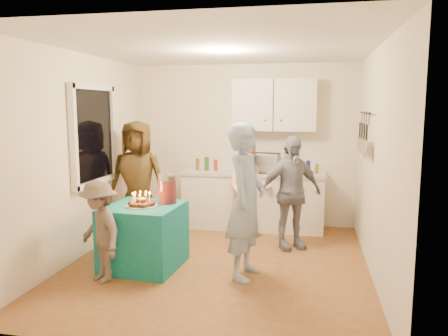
% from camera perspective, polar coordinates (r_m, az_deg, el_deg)
% --- Properties ---
extents(floor, '(4.00, 4.00, 0.00)m').
position_cam_1_polar(floor, '(5.52, -0.73, -12.42)').
color(floor, brown).
rests_on(floor, ground).
extents(ceiling, '(4.00, 4.00, 0.00)m').
position_cam_1_polar(ceiling, '(5.21, -0.78, 15.44)').
color(ceiling, white).
rests_on(ceiling, floor).
extents(back_wall, '(3.60, 3.60, 0.00)m').
position_cam_1_polar(back_wall, '(7.17, 2.59, 3.00)').
color(back_wall, silver).
rests_on(back_wall, floor).
extents(left_wall, '(4.00, 4.00, 0.00)m').
position_cam_1_polar(left_wall, '(5.85, -18.26, 1.47)').
color(left_wall, silver).
rests_on(left_wall, floor).
extents(right_wall, '(4.00, 4.00, 0.00)m').
position_cam_1_polar(right_wall, '(5.15, 19.25, 0.57)').
color(right_wall, silver).
rests_on(right_wall, floor).
extents(window_night, '(0.04, 1.00, 1.20)m').
position_cam_1_polar(window_night, '(6.08, -16.73, 4.13)').
color(window_night, black).
rests_on(window_night, left_wall).
extents(counter, '(2.20, 0.58, 0.86)m').
position_cam_1_polar(counter, '(6.98, 3.80, -4.38)').
color(counter, white).
rests_on(counter, floor).
extents(countertop, '(2.24, 0.62, 0.05)m').
position_cam_1_polar(countertop, '(6.89, 3.83, -0.69)').
color(countertop, beige).
rests_on(countertop, counter).
extents(upper_cabinet, '(1.30, 0.30, 0.80)m').
position_cam_1_polar(upper_cabinet, '(6.93, 6.57, 8.16)').
color(upper_cabinet, white).
rests_on(upper_cabinet, back_wall).
extents(pot_rack, '(0.12, 1.00, 0.60)m').
position_cam_1_polar(pot_rack, '(5.80, 17.67, 4.41)').
color(pot_rack, black).
rests_on(pot_rack, right_wall).
extents(microwave, '(0.55, 0.40, 0.29)m').
position_cam_1_polar(microwave, '(6.85, 5.01, 0.68)').
color(microwave, white).
rests_on(microwave, countertop).
extents(party_table, '(0.91, 0.91, 0.76)m').
position_cam_1_polar(party_table, '(5.40, -10.42, -8.77)').
color(party_table, '#117576').
rests_on(party_table, floor).
extents(donut_cake, '(0.38, 0.38, 0.18)m').
position_cam_1_polar(donut_cake, '(5.24, -10.72, -3.99)').
color(donut_cake, '#381C0C').
rests_on(donut_cake, party_table).
extents(punch_jar, '(0.22, 0.22, 0.34)m').
position_cam_1_polar(punch_jar, '(5.35, -7.41, -2.79)').
color(punch_jar, red).
rests_on(punch_jar, party_table).
extents(man_birthday, '(0.51, 0.70, 1.75)m').
position_cam_1_polar(man_birthday, '(4.90, 2.90, -4.36)').
color(man_birthday, '#97B0DC').
rests_on(man_birthday, floor).
extents(woman_back_left, '(0.87, 0.59, 1.73)m').
position_cam_1_polar(woman_back_left, '(6.47, -11.22, -1.59)').
color(woman_back_left, brown).
rests_on(woman_back_left, floor).
extents(woman_back_center, '(0.75, 0.61, 1.42)m').
position_cam_1_polar(woman_back_center, '(6.52, 3.22, -2.77)').
color(woman_back_center, '#F09D7D').
rests_on(woman_back_center, floor).
extents(woman_back_right, '(0.97, 0.78, 1.55)m').
position_cam_1_polar(woman_back_right, '(5.98, 8.66, -3.19)').
color(woman_back_right, '#101736').
rests_on(woman_back_right, floor).
extents(child_near_left, '(0.84, 0.79, 1.13)m').
position_cam_1_polar(child_near_left, '(5.04, -15.94, -7.95)').
color(child_near_left, '#544943').
rests_on(child_near_left, floor).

